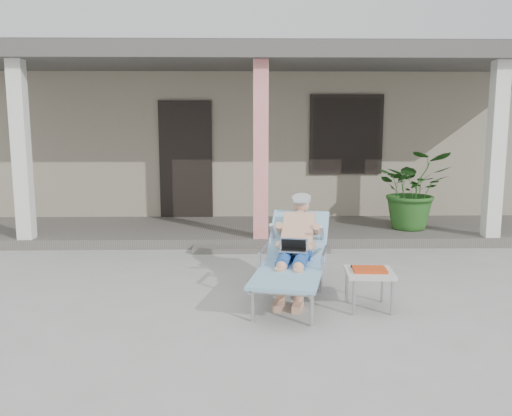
{
  "coord_description": "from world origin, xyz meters",
  "views": [
    {
      "loc": [
        -0.24,
        -5.85,
        1.89
      ],
      "look_at": [
        -0.1,
        0.6,
        0.85
      ],
      "focal_mm": 38.0,
      "sensor_mm": 36.0,
      "label": 1
    }
  ],
  "objects": [
    {
      "name": "ground",
      "position": [
        0.0,
        0.0,
        0.0
      ],
      "size": [
        60.0,
        60.0,
        0.0
      ],
      "primitive_type": "plane",
      "color": "#9E9E99",
      "rests_on": "ground"
    },
    {
      "name": "house",
      "position": [
        0.0,
        6.5,
        1.67
      ],
      "size": [
        10.4,
        5.4,
        3.3
      ],
      "color": "gray",
      "rests_on": "ground"
    },
    {
      "name": "potted_palm",
      "position": [
        2.5,
        2.79,
        0.79
      ],
      "size": [
        1.27,
        1.13,
        1.28
      ],
      "primitive_type": "imported",
      "rotation": [
        0.0,
        0.0,
        -0.12
      ],
      "color": "#26591E",
      "rests_on": "porch_deck"
    },
    {
      "name": "porch_overhang",
      "position": [
        0.0,
        2.95,
        2.79
      ],
      "size": [
        10.0,
        2.3,
        2.85
      ],
      "color": "silver",
      "rests_on": "porch_deck"
    },
    {
      "name": "porch_step",
      "position": [
        0.0,
        1.85,
        0.04
      ],
      "size": [
        2.0,
        0.3,
        0.07
      ],
      "primitive_type": "cube",
      "color": "#605B56",
      "rests_on": "ground"
    },
    {
      "name": "porch_deck",
      "position": [
        0.0,
        3.0,
        0.07
      ],
      "size": [
        10.0,
        2.0,
        0.15
      ],
      "primitive_type": "cube",
      "color": "#605B56",
      "rests_on": "ground"
    },
    {
      "name": "side_table",
      "position": [
        1.02,
        -0.59,
        0.36
      ],
      "size": [
        0.5,
        0.5,
        0.42
      ],
      "rotation": [
        0.0,
        0.0,
        -0.07
      ],
      "color": "beige",
      "rests_on": "ground"
    },
    {
      "name": "lounger",
      "position": [
        0.29,
        -0.19,
        0.69
      ],
      "size": [
        1.0,
        1.8,
        1.13
      ],
      "rotation": [
        0.0,
        0.0,
        -0.22
      ],
      "color": "#B7B7BC",
      "rests_on": "ground"
    }
  ]
}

